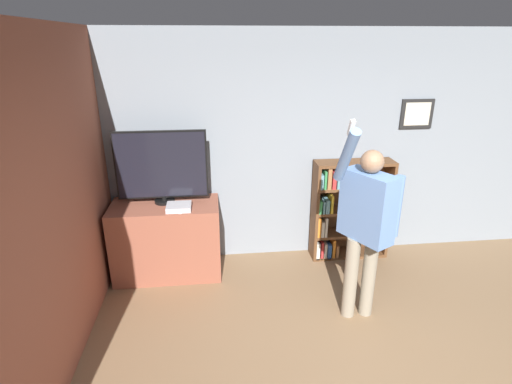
{
  "coord_description": "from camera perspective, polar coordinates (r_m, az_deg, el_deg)",
  "views": [
    {
      "loc": [
        -1.32,
        -1.82,
        2.56
      ],
      "look_at": [
        -0.92,
        1.78,
        1.18
      ],
      "focal_mm": 28.0,
      "sensor_mm": 36.0,
      "label": 1
    }
  ],
  "objects": [
    {
      "name": "television",
      "position": [
        4.44,
        -13.33,
        3.55
      ],
      "size": [
        0.99,
        0.22,
        0.81
      ],
      "color": "black",
      "rests_on": "tv_ledge"
    },
    {
      "name": "bookshelf",
      "position": [
        5.0,
        12.41,
        -2.66
      ],
      "size": [
        0.94,
        0.28,
        1.23
      ],
      "color": "brown",
      "rests_on": "ground_plane"
    },
    {
      "name": "tv_ledge",
      "position": [
        4.69,
        -12.56,
        -6.63
      ],
      "size": [
        1.19,
        0.59,
        0.86
      ],
      "color": "#93513D",
      "rests_on": "ground_plane"
    },
    {
      "name": "remote_loose",
      "position": [
        4.3,
        -10.69,
        -2.59
      ],
      "size": [
        0.04,
        0.14,
        0.02
      ],
      "color": "white",
      "rests_on": "tv_ledge"
    },
    {
      "name": "wall_side_brick",
      "position": [
        3.59,
        -26.01,
        -0.99
      ],
      "size": [
        0.06,
        4.26,
        2.7
      ],
      "color": "#93513D",
      "rests_on": "ground_plane"
    },
    {
      "name": "game_console",
      "position": [
        4.35,
        -10.96,
        -2.11
      ],
      "size": [
        0.26,
        0.23,
        0.06
      ],
      "color": "silver",
      "rests_on": "tv_ledge"
    },
    {
      "name": "person",
      "position": [
        3.77,
        15.46,
        -3.85
      ],
      "size": [
        0.64,
        0.59,
        1.99
      ],
      "rotation": [
        0.0,
        0.0,
        -1.07
      ],
      "color": "gray",
      "rests_on": "ground_plane"
    },
    {
      "name": "wall_back",
      "position": [
        4.85,
        9.71,
        6.18
      ],
      "size": [
        7.05,
        0.09,
        2.7
      ],
      "color": "gray",
      "rests_on": "ground_plane"
    }
  ]
}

